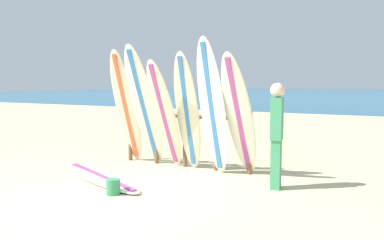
{
  "coord_description": "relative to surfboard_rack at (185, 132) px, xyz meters",
  "views": [
    {
      "loc": [
        3.8,
        -4.06,
        1.74
      ],
      "look_at": [
        -0.18,
        3.23,
        0.94
      ],
      "focal_mm": 37.01,
      "sensor_mm": 36.0,
      "label": 1
    }
  ],
  "objects": [
    {
      "name": "sand_bucket",
      "position": [
        0.04,
        -2.31,
        -0.6
      ],
      "size": [
        0.22,
        0.22,
        0.25
      ],
      "primitive_type": "cylinder",
      "color": "#388C59",
      "rests_on": "ground"
    },
    {
      "name": "beachgoer_standing",
      "position": [
        2.15,
        -0.77,
        0.23
      ],
      "size": [
        0.23,
        0.3,
        1.73
      ],
      "color": "#3F9966",
      "rests_on": "ground"
    },
    {
      "name": "surfboard_leaning_far_left",
      "position": [
        -1.26,
        -0.31,
        0.48
      ],
      "size": [
        0.57,
        0.9,
        2.41
      ],
      "color": "beige",
      "rests_on": "ground"
    },
    {
      "name": "surfboard_leaning_center_left",
      "position": [
        -0.23,
        -0.41,
        0.37
      ],
      "size": [
        0.58,
        0.98,
        2.18
      ],
      "color": "beige",
      "rests_on": "ground"
    },
    {
      "name": "surfboard_lying_on_sand",
      "position": [
        -0.81,
        -1.66,
        -0.69
      ],
      "size": [
        2.71,
        1.62,
        0.08
      ],
      "color": "white",
      "rests_on": "ground"
    },
    {
      "name": "surfboard_leaning_left",
      "position": [
        -0.73,
        -0.4,
        0.52
      ],
      "size": [
        0.57,
        1.07,
        2.48
      ],
      "color": "white",
      "rests_on": "ground"
    },
    {
      "name": "surfboard_leaning_center",
      "position": [
        0.22,
        -0.29,
        0.44
      ],
      "size": [
        0.5,
        0.65,
        2.32
      ],
      "color": "beige",
      "rests_on": "ground"
    },
    {
      "name": "surfboard_rack",
      "position": [
        0.0,
        0.0,
        0.0
      ],
      "size": [
        2.91,
        0.09,
        1.19
      ],
      "color": "brown",
      "rests_on": "ground"
    },
    {
      "name": "surfboard_leaning_center_right",
      "position": [
        0.83,
        -0.44,
        0.56
      ],
      "size": [
        0.67,
        0.76,
        2.56
      ],
      "color": "white",
      "rests_on": "ground"
    },
    {
      "name": "surfboard_leaning_right",
      "position": [
        1.34,
        -0.38,
        0.41
      ],
      "size": [
        0.64,
        1.05,
        2.27
      ],
      "color": "silver",
      "rests_on": "ground"
    },
    {
      "name": "ground_plane",
      "position": [
        0.18,
        -2.93,
        -0.72
      ],
      "size": [
        120.0,
        120.0,
        0.0
      ],
      "primitive_type": "plane",
      "color": "beige"
    },
    {
      "name": "ocean_water",
      "position": [
        0.18,
        55.07,
        -0.72
      ],
      "size": [
        120.0,
        80.0,
        0.01
      ],
      "primitive_type": "cube",
      "color": "#196B93",
      "rests_on": "ground"
    }
  ]
}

